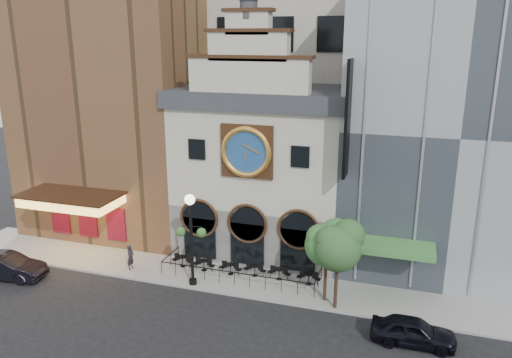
{
  "coord_description": "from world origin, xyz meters",
  "views": [
    {
      "loc": [
        10.24,
        -26.51,
        15.96
      ],
      "look_at": [
        -0.03,
        6.0,
        6.07
      ],
      "focal_mm": 35.0,
      "sensor_mm": 36.0,
      "label": 1
    }
  ],
  "objects_px": {
    "bistro_1": "(204,264)",
    "bistro_4": "(279,273)",
    "bistro_5": "(309,278)",
    "tree_left": "(339,244)",
    "lamppost": "(191,230)",
    "bistro_3": "(255,269)",
    "car_left": "(7,266)",
    "pedestrian": "(131,257)",
    "tree_right": "(328,242)",
    "bistro_0": "(183,260)",
    "bistro_2": "(230,268)",
    "car_right": "(413,331)"
  },
  "relations": [
    {
      "from": "car_left",
      "to": "tree_right",
      "type": "height_order",
      "value": "tree_right"
    },
    {
      "from": "bistro_5",
      "to": "tree_left",
      "type": "bearing_deg",
      "value": -47.46
    },
    {
      "from": "bistro_0",
      "to": "lamppost",
      "type": "distance_m",
      "value": 4.39
    },
    {
      "from": "bistro_4",
      "to": "pedestrian",
      "type": "height_order",
      "value": "pedestrian"
    },
    {
      "from": "bistro_1",
      "to": "pedestrian",
      "type": "relative_size",
      "value": 0.89
    },
    {
      "from": "bistro_1",
      "to": "bistro_3",
      "type": "relative_size",
      "value": 1.0
    },
    {
      "from": "tree_right",
      "to": "bistro_2",
      "type": "bearing_deg",
      "value": 168.24
    },
    {
      "from": "lamppost",
      "to": "bistro_5",
      "type": "bearing_deg",
      "value": 6.93
    },
    {
      "from": "bistro_2",
      "to": "bistro_3",
      "type": "height_order",
      "value": "same"
    },
    {
      "from": "bistro_0",
      "to": "pedestrian",
      "type": "relative_size",
      "value": 0.89
    },
    {
      "from": "bistro_0",
      "to": "lamppost",
      "type": "xyz_separation_m",
      "value": [
        1.78,
        -2.17,
        3.37
      ]
    },
    {
      "from": "bistro_5",
      "to": "pedestrian",
      "type": "distance_m",
      "value": 12.44
    },
    {
      "from": "tree_left",
      "to": "tree_right",
      "type": "xyz_separation_m",
      "value": [
        -0.76,
        0.7,
        -0.21
      ]
    },
    {
      "from": "bistro_5",
      "to": "pedestrian",
      "type": "xyz_separation_m",
      "value": [
        -12.34,
        -1.55,
        0.42
      ]
    },
    {
      "from": "car_right",
      "to": "tree_right",
      "type": "distance_m",
      "value": 6.83
    },
    {
      "from": "bistro_5",
      "to": "car_left",
      "type": "xyz_separation_m",
      "value": [
        -19.75,
        -5.02,
        0.24
      ]
    },
    {
      "from": "bistro_5",
      "to": "bistro_1",
      "type": "bearing_deg",
      "value": -178.02
    },
    {
      "from": "bistro_0",
      "to": "bistro_1",
      "type": "xyz_separation_m",
      "value": [
        1.7,
        -0.15,
        0.0
      ]
    },
    {
      "from": "pedestrian",
      "to": "tree_left",
      "type": "xyz_separation_m",
      "value": [
        14.5,
        -0.81,
        3.21
      ]
    },
    {
      "from": "tree_right",
      "to": "car_left",
      "type": "bearing_deg",
      "value": -170.94
    },
    {
      "from": "tree_right",
      "to": "bistro_4",
      "type": "bearing_deg",
      "value": 153.45
    },
    {
      "from": "bistro_3",
      "to": "tree_left",
      "type": "relative_size",
      "value": 0.28
    },
    {
      "from": "bistro_1",
      "to": "car_right",
      "type": "bearing_deg",
      "value": -17.26
    },
    {
      "from": "tree_left",
      "to": "tree_right",
      "type": "distance_m",
      "value": 1.06
    },
    {
      "from": "bistro_5",
      "to": "bistro_4",
      "type": "bearing_deg",
      "value": 178.31
    },
    {
      "from": "car_right",
      "to": "pedestrian",
      "type": "relative_size",
      "value": 2.51
    },
    {
      "from": "bistro_3",
      "to": "tree_right",
      "type": "bearing_deg",
      "value": -18.42
    },
    {
      "from": "bistro_1",
      "to": "lamppost",
      "type": "xyz_separation_m",
      "value": [
        0.08,
        -2.02,
        3.37
      ]
    },
    {
      "from": "bistro_3",
      "to": "lamppost",
      "type": "distance_m",
      "value": 5.42
    },
    {
      "from": "bistro_2",
      "to": "tree_right",
      "type": "relative_size",
      "value": 0.3
    },
    {
      "from": "bistro_3",
      "to": "pedestrian",
      "type": "relative_size",
      "value": 0.89
    },
    {
      "from": "lamppost",
      "to": "bistro_3",
      "type": "bearing_deg",
      "value": 22.97
    },
    {
      "from": "car_right",
      "to": "pedestrian",
      "type": "height_order",
      "value": "pedestrian"
    },
    {
      "from": "bistro_1",
      "to": "bistro_4",
      "type": "distance_m",
      "value": 5.33
    },
    {
      "from": "car_left",
      "to": "bistro_5",
      "type": "bearing_deg",
      "value": -82.21
    },
    {
      "from": "tree_left",
      "to": "bistro_1",
      "type": "bearing_deg",
      "value": 167.56
    },
    {
      "from": "car_left",
      "to": "pedestrian",
      "type": "xyz_separation_m",
      "value": [
        7.42,
        3.48,
        0.19
      ]
    },
    {
      "from": "bistro_1",
      "to": "tree_right",
      "type": "xyz_separation_m",
      "value": [
        8.75,
        -1.4,
        3.42
      ]
    },
    {
      "from": "bistro_1",
      "to": "lamppost",
      "type": "relative_size",
      "value": 0.25
    },
    {
      "from": "tree_left",
      "to": "tree_right",
      "type": "relative_size",
      "value": 1.05
    },
    {
      "from": "car_left",
      "to": "pedestrian",
      "type": "distance_m",
      "value": 8.19
    },
    {
      "from": "bistro_1",
      "to": "bistro_4",
      "type": "relative_size",
      "value": 1.0
    },
    {
      "from": "bistro_2",
      "to": "car_right",
      "type": "distance_m",
      "value": 12.77
    },
    {
      "from": "bistro_4",
      "to": "lamppost",
      "type": "height_order",
      "value": "lamppost"
    },
    {
      "from": "car_right",
      "to": "bistro_4",
      "type": "bearing_deg",
      "value": 60.89
    },
    {
      "from": "bistro_0",
      "to": "bistro_5",
      "type": "xyz_separation_m",
      "value": [
        9.05,
        0.11,
        0.0
      ]
    },
    {
      "from": "bistro_1",
      "to": "bistro_5",
      "type": "distance_m",
      "value": 7.36
    },
    {
      "from": "tree_left",
      "to": "bistro_5",
      "type": "bearing_deg",
      "value": 132.54
    },
    {
      "from": "pedestrian",
      "to": "lamppost",
      "type": "xyz_separation_m",
      "value": [
        5.06,
        -0.73,
        2.95
      ]
    },
    {
      "from": "bistro_0",
      "to": "lamppost",
      "type": "bearing_deg",
      "value": -50.66
    }
  ]
}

